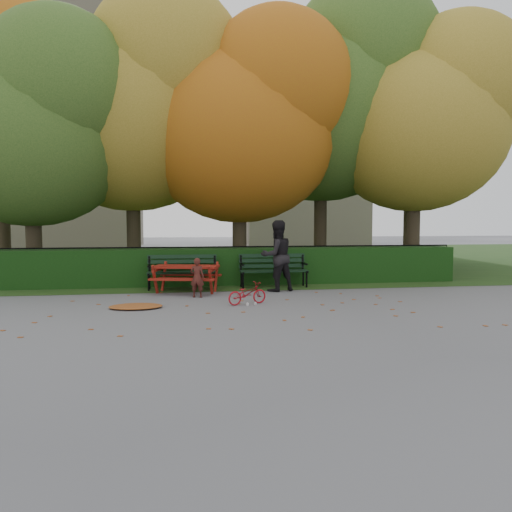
{
  "coord_description": "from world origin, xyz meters",
  "views": [
    {
      "loc": [
        -1.41,
        -9.33,
        1.77
      ],
      "look_at": [
        0.28,
        1.4,
        1.0
      ],
      "focal_mm": 35.0,
      "sensor_mm": 36.0,
      "label": 1
    }
  ],
  "objects": [
    {
      "name": "picnic_table",
      "position": [
        -1.21,
        3.01,
        0.52
      ],
      "size": [
        1.82,
        1.6,
        0.76
      ],
      "rotation": [
        0.0,
        0.0,
        -0.25
      ],
      "color": "maroon",
      "rests_on": "ground"
    },
    {
      "name": "tree_b",
      "position": [
        -2.44,
        6.75,
        5.4
      ],
      "size": [
        6.72,
        6.4,
        8.79
      ],
      "color": "black",
      "rests_on": "ground"
    },
    {
      "name": "tree_a",
      "position": [
        -5.19,
        5.58,
        4.52
      ],
      "size": [
        5.88,
        5.6,
        7.48
      ],
      "color": "black",
      "rests_on": "ground"
    },
    {
      "name": "building_right",
      "position": [
        8.0,
        28.0,
        6.0
      ],
      "size": [
        9.0,
        6.0,
        12.0
      ],
      "primitive_type": "cube",
      "color": "#B8AE92",
      "rests_on": "ground"
    },
    {
      "name": "ground",
      "position": [
        0.0,
        0.0,
        0.0
      ],
      "size": [
        90.0,
        90.0,
        0.0
      ],
      "primitive_type": "plane",
      "color": "slate",
      "rests_on": "ground"
    },
    {
      "name": "adult",
      "position": [
        1.04,
        2.9,
        0.89
      ],
      "size": [
        1.03,
        0.91,
        1.78
      ],
      "primitive_type": "imported",
      "rotation": [
        0.0,
        0.0,
        3.45
      ],
      "color": "black",
      "rests_on": "ground"
    },
    {
      "name": "tree_c",
      "position": [
        0.83,
        5.96,
        4.82
      ],
      "size": [
        6.3,
        6.0,
        8.0
      ],
      "color": "black",
      "rests_on": "ground"
    },
    {
      "name": "bench_right",
      "position": [
        1.1,
        3.7,
        0.52
      ],
      "size": [
        1.8,
        0.57,
        0.88
      ],
      "color": "black",
      "rests_on": "ground"
    },
    {
      "name": "tree_e",
      "position": [
        6.52,
        5.77,
        5.08
      ],
      "size": [
        6.09,
        5.8,
        8.16
      ],
      "color": "black",
      "rests_on": "ground"
    },
    {
      "name": "bench_left",
      "position": [
        -1.3,
        3.7,
        0.52
      ],
      "size": [
        1.8,
        0.57,
        0.88
      ],
      "color": "black",
      "rests_on": "ground"
    },
    {
      "name": "grass_strip",
      "position": [
        0.0,
        14.0,
        0.01
      ],
      "size": [
        90.0,
        90.0,
        0.0
      ],
      "primitive_type": "plane",
      "color": "#1C3D13",
      "rests_on": "ground"
    },
    {
      "name": "leaf_scatter",
      "position": [
        0.0,
        0.3,
        0.01
      ],
      "size": [
        9.0,
        5.7,
        0.01
      ],
      "primitive_type": null,
      "color": "brown",
      "rests_on": "ground"
    },
    {
      "name": "hedge",
      "position": [
        0.0,
        4.5,
        0.5
      ],
      "size": [
        13.0,
        0.9,
        1.0
      ],
      "primitive_type": "cube",
      "color": "black",
      "rests_on": "ground"
    },
    {
      "name": "building_left",
      "position": [
        -9.0,
        26.0,
        7.5
      ],
      "size": [
        10.0,
        7.0,
        15.0
      ],
      "primitive_type": "cube",
      "color": "#B8AE92",
      "rests_on": "ground"
    },
    {
      "name": "child",
      "position": [
        -0.98,
        2.17,
        0.46
      ],
      "size": [
        0.38,
        0.31,
        0.92
      ],
      "primitive_type": "imported",
      "rotation": [
        0.0,
        0.0,
        2.85
      ],
      "color": "#461C16",
      "rests_on": "ground"
    },
    {
      "name": "iron_fence",
      "position": [
        0.0,
        5.3,
        0.54
      ],
      "size": [
        14.0,
        0.04,
        1.02
      ],
      "color": "black",
      "rests_on": "ground"
    },
    {
      "name": "tree_g",
      "position": [
        8.33,
        9.76,
        5.37
      ],
      "size": [
        6.3,
        6.0,
        8.55
      ],
      "color": "black",
      "rests_on": "ground"
    },
    {
      "name": "leaf_pile",
      "position": [
        -2.27,
        0.94,
        0.04
      ],
      "size": [
        1.1,
        0.78,
        0.07
      ],
      "primitive_type": "ellipsoid",
      "rotation": [
        0.0,
        0.0,
        -0.03
      ],
      "color": "brown",
      "rests_on": "ground"
    },
    {
      "name": "tree_f",
      "position": [
        -7.13,
        9.24,
        5.69
      ],
      "size": [
        6.93,
        6.6,
        9.19
      ],
      "color": "black",
      "rests_on": "ground"
    },
    {
      "name": "tree_d",
      "position": [
        3.88,
        7.23,
        5.98
      ],
      "size": [
        7.14,
        6.8,
        9.58
      ],
      "color": "black",
      "rests_on": "ground"
    },
    {
      "name": "bicycle",
      "position": [
        0.03,
        1.03,
        0.23
      ],
      "size": [
        0.95,
        0.61,
        0.47
      ],
      "primitive_type": "imported",
      "rotation": [
        0.0,
        0.0,
        1.94
      ],
      "color": "#A20F19",
      "rests_on": "ground"
    }
  ]
}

